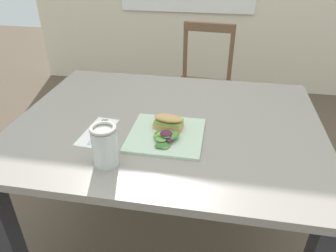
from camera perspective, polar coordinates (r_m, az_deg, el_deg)
name	(u,v)px	position (r m, az deg, el deg)	size (l,w,h in m)	color
ground_plane	(182,251)	(1.74, 2.58, -21.66)	(8.54, 8.54, 0.00)	brown
dining_table	(168,145)	(1.35, -0.09, -3.45)	(1.23, 0.95, 0.74)	gray
chair_wooden_far	(203,86)	(2.35, 6.36, 7.19)	(0.43, 0.43, 0.87)	brown
plate_lunch	(166,135)	(1.19, -0.34, -1.59)	(0.28, 0.28, 0.01)	beige
sandwich_half_front	(168,122)	(1.20, 0.06, 0.80)	(0.12, 0.08, 0.06)	tan
salad_mixed_greens	(166,136)	(1.14, -0.35, -1.88)	(0.11, 0.13, 0.04)	#3D7033
napkin_folded	(98,132)	(1.24, -12.60, -1.08)	(0.09, 0.21, 0.00)	white
fork_on_napkin	(99,129)	(1.25, -12.35, -0.53)	(0.03, 0.19, 0.00)	silver
mason_jar_iced_tea	(105,148)	(1.03, -11.31, -3.83)	(0.08, 0.08, 0.14)	gold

